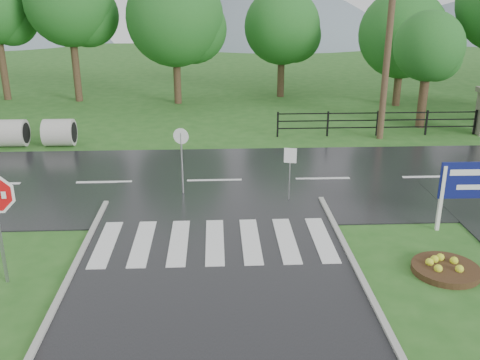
{
  "coord_description": "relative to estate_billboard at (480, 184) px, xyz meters",
  "views": [
    {
      "loc": [
        0.07,
        -8.38,
        6.76
      ],
      "look_at": [
        0.75,
        6.0,
        1.5
      ],
      "focal_mm": 40.0,
      "sensor_mm": 36.0,
      "label": 1
    }
  ],
  "objects": [
    {
      "name": "main_road",
      "position": [
        -7.61,
        4.43,
        -1.43
      ],
      "size": [
        90.0,
        8.0,
        0.04
      ],
      "primitive_type": "cube",
      "color": "black",
      "rests_on": "ground"
    },
    {
      "name": "reg_sign_round",
      "position": [
        -8.69,
        3.24,
        0.03
      ],
      "size": [
        0.52,
        0.2,
        2.33
      ],
      "color": "#939399",
      "rests_on": "ground"
    },
    {
      "name": "entrance_tree_left",
      "position": [
        2.8,
        11.93,
        2.53
      ],
      "size": [
        3.37,
        3.37,
        5.69
      ],
      "color": "#3D2B1C",
      "rests_on": "ground"
    },
    {
      "name": "utility_pole_east",
      "position": [
        0.15,
        9.93,
        3.13
      ],
      "size": [
        1.6,
        0.3,
        8.97
      ],
      "color": "#473523",
      "rests_on": "ground"
    },
    {
      "name": "estate_billboard",
      "position": [
        0.0,
        0.0,
        0.0
      ],
      "size": [
        2.38,
        0.1,
        2.08
      ],
      "color": "silver",
      "rests_on": "ground"
    },
    {
      "name": "fence_west",
      "position": [
        0.14,
        10.43,
        -0.71
      ],
      "size": [
        9.58,
        0.08,
        1.2
      ],
      "color": "black",
      "rests_on": "ground"
    },
    {
      "name": "hills",
      "position": [
        -4.12,
        59.43,
        -16.97
      ],
      "size": [
        102.0,
        48.0,
        48.0
      ],
      "color": "slate",
      "rests_on": "ground"
    },
    {
      "name": "crosswalk",
      "position": [
        -7.61,
        -0.57,
        -1.37
      ],
      "size": [
        6.5,
        2.8,
        0.02
      ],
      "color": "silver",
      "rests_on": "ground"
    },
    {
      "name": "flower_bed",
      "position": [
        -1.85,
        -2.45,
        -1.31
      ],
      "size": [
        1.67,
        1.67,
        0.33
      ],
      "color": "#332111",
      "rests_on": "ground"
    },
    {
      "name": "reg_sign_small",
      "position": [
        -5.13,
        2.45,
        -0.11
      ],
      "size": [
        0.4,
        0.11,
        1.83
      ],
      "color": "#939399",
      "rests_on": "ground"
    },
    {
      "name": "treeline",
      "position": [
        -6.61,
        18.43,
        -1.43
      ],
      "size": [
        83.2,
        5.2,
        10.0
      ],
      "color": "#1C5A1F",
      "rests_on": "ground"
    }
  ]
}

